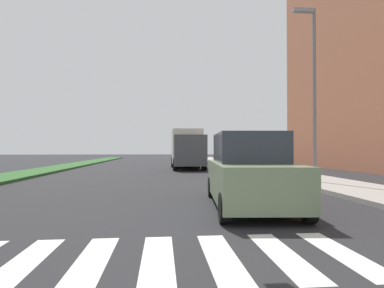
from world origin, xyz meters
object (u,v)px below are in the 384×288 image
object	(u,v)px
sedan_midblock	(186,158)
truck_box_delivery	(187,148)
suv_crossing	(249,172)
street_lamp_right	(312,79)

from	to	relation	value
sedan_midblock	truck_box_delivery	size ratio (longest dim) A/B	0.73
suv_crossing	truck_box_delivery	bearing A→B (deg)	91.15
street_lamp_right	sedan_midblock	distance (m)	15.06
street_lamp_right	sedan_midblock	size ratio (longest dim) A/B	1.65
suv_crossing	sedan_midblock	distance (m)	18.73
street_lamp_right	suv_crossing	xyz separation A→B (m)	(-4.16, -4.85, -3.66)
sedan_midblock	truck_box_delivery	world-z (taller)	truck_box_delivery
street_lamp_right	truck_box_delivery	xyz separation A→B (m)	(-4.49, 11.84, -2.96)
street_lamp_right	truck_box_delivery	size ratio (longest dim) A/B	1.21
truck_box_delivery	street_lamp_right	bearing A→B (deg)	-69.21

